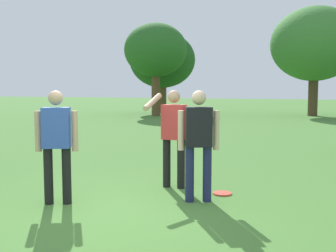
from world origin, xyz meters
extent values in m
plane|color=#447530|center=(0.00, 0.00, 0.00)|extent=(120.00, 120.00, 0.00)
cylinder|color=#1E234C|center=(1.03, 1.12, 0.41)|extent=(0.13, 0.13, 0.82)
cylinder|color=#1E234C|center=(0.80, 1.00, 0.41)|extent=(0.13, 0.13, 0.82)
cube|color=black|center=(0.91, 1.06, 1.11)|extent=(0.44, 0.36, 0.58)
sphere|color=beige|center=(0.91, 1.06, 1.53)|extent=(0.21, 0.21, 0.21)
cylinder|color=beige|center=(1.15, 1.17, 1.06)|extent=(0.09, 0.09, 0.58)
cylinder|color=beige|center=(0.68, 0.95, 1.06)|extent=(0.09, 0.09, 0.58)
cylinder|color=black|center=(-1.04, 0.11, 0.41)|extent=(0.13, 0.13, 0.82)
cylinder|color=black|center=(-0.81, 0.23, 0.41)|extent=(0.13, 0.13, 0.82)
cube|color=#3856B7|center=(-0.93, 0.17, 1.11)|extent=(0.44, 0.36, 0.58)
sphere|color=tan|center=(-0.93, 0.17, 1.53)|extent=(0.21, 0.21, 0.21)
cylinder|color=tan|center=(-1.16, 0.06, 1.06)|extent=(0.09, 0.09, 0.58)
cylinder|color=tan|center=(-0.69, 0.28, 1.06)|extent=(0.09, 0.09, 0.58)
cylinder|color=black|center=(0.39, 1.71, 0.41)|extent=(0.13, 0.13, 0.82)
cylinder|color=black|center=(0.13, 1.72, 0.41)|extent=(0.13, 0.13, 0.82)
cube|color=#D83838|center=(0.26, 1.72, 1.11)|extent=(0.38, 0.22, 0.58)
sphere|color=tan|center=(0.26, 1.72, 1.53)|extent=(0.21, 0.21, 0.21)
cylinder|color=tan|center=(0.52, 1.71, 1.06)|extent=(0.09, 0.09, 0.58)
cylinder|color=tan|center=(0.00, 1.44, 1.45)|extent=(0.09, 0.58, 0.28)
cylinder|color=#E04733|center=(1.14, 1.60, 0.01)|extent=(0.30, 0.30, 0.03)
cylinder|color=brown|center=(-7.97, 20.36, 1.18)|extent=(0.53, 0.53, 2.35)
ellipsoid|color=#21511E|center=(-7.97, 20.36, 3.54)|extent=(4.34, 4.34, 3.68)
cylinder|color=brown|center=(-7.38, 17.98, 1.46)|extent=(0.51, 0.51, 2.92)
ellipsoid|color=#286023|center=(-7.38, 17.98, 3.96)|extent=(3.78, 3.78, 3.21)
cylinder|color=#4C3823|center=(1.44, 21.57, 1.44)|extent=(0.57, 0.57, 2.89)
ellipsoid|color=#3D7A33|center=(1.44, 21.57, 4.32)|extent=(5.21, 5.21, 4.43)
camera|label=1|loc=(2.75, -4.55, 1.67)|focal=43.45mm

